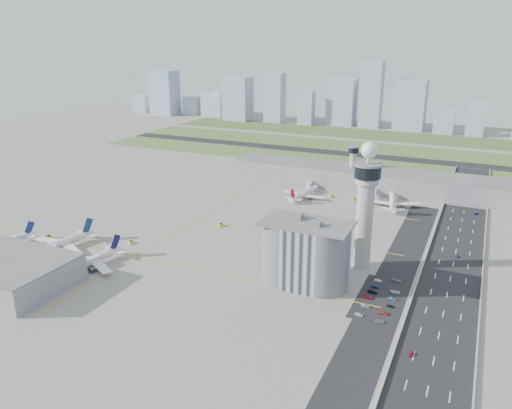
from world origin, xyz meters
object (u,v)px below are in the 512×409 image
at_px(tug_1, 71,252).
at_px(car_lot_7, 384,313).
at_px(car_hw_2, 476,214).
at_px(car_lot_1, 366,306).
at_px(control_tower, 366,201).
at_px(car_hw_0, 412,354).
at_px(tug_2, 131,242).
at_px(car_hw_1, 456,256).
at_px(jet_bridge_far_1, 374,192).
at_px(tug_3, 221,225).
at_px(secondary_tower, 353,163).
at_px(airplane_near_c, 86,258).
at_px(airplane_near_b, 57,240).
at_px(car_lot_10, 395,292).
at_px(car_lot_8, 391,306).
at_px(admin_building, 305,253).
at_px(jet_bridge_near_1, 33,259).
at_px(car_lot_2, 368,297).
at_px(airplane_far_a, 304,190).
at_px(tug_4, 332,196).
at_px(car_lot_0, 359,314).
at_px(airplane_far_b, 393,198).
at_px(car_lot_6, 380,321).
at_px(car_lot_4, 375,286).
at_px(tug_5, 355,199).
at_px(car_lot_11, 397,281).
at_px(car_lot_3, 373,292).
at_px(car_hw_4, 460,187).
at_px(car_lot_9, 392,299).
at_px(jet_bridge_near_2, 77,269).
at_px(jet_bridge_far_0, 310,184).

bearing_deg(tug_1, car_lot_7, -142.46).
bearing_deg(car_hw_2, car_lot_1, -95.79).
height_order(control_tower, car_hw_0, control_tower).
distance_m(tug_2, car_lot_7, 147.00).
height_order(tug_1, car_hw_1, tug_1).
bearing_deg(jet_bridge_far_1, tug_3, -44.84).
distance_m(secondary_tower, airplane_near_c, 220.49).
relative_size(airplane_near_b, car_lot_10, 10.89).
xyz_separation_m(airplane_near_c, car_lot_8, (147.32, 25.71, -5.47)).
relative_size(admin_building, jet_bridge_near_1, 3.00).
xyz_separation_m(control_tower, car_lot_10, (21.21, -22.12, -34.46)).
bearing_deg(jet_bridge_far_1, tug_2, -45.20).
bearing_deg(car_lot_2, car_lot_7, -144.92).
relative_size(airplane_far_a, jet_bridge_far_1, 2.79).
xyz_separation_m(tug_4, car_lot_7, (67.22, -148.98, -0.20)).
distance_m(tug_1, car_lot_1, 158.81).
distance_m(control_tower, car_hw_2, 125.90).
height_order(jet_bridge_far_1, car_lot_0, jet_bridge_far_1).
xyz_separation_m(airplane_far_b, car_lot_8, (24.86, -140.93, -5.59)).
xyz_separation_m(car_lot_6, car_hw_1, (23.61, 81.97, 0.04)).
relative_size(jet_bridge_far_1, car_hw_0, 4.34).
relative_size(jet_bridge_near_1, car_lot_4, 3.63).
distance_m(airplane_far_b, car_hw_1, 87.00).
height_order(jet_bridge_far_1, tug_5, jet_bridge_far_1).
distance_m(admin_building, airplane_far_a, 135.99).
distance_m(car_lot_6, car_lot_11, 39.52).
bearing_deg(car_lot_0, airplane_near_c, 99.67).
bearing_deg(airplane_near_b, tug_1, 101.27).
distance_m(airplane_far_b, car_lot_3, 132.48).
bearing_deg(car_hw_4, car_lot_8, -99.11).
bearing_deg(tug_2, car_hw_2, -131.93).
distance_m(car_lot_0, car_lot_10, 28.47).
distance_m(secondary_tower, car_hw_0, 224.22).
height_order(tug_5, car_lot_6, tug_5).
relative_size(tug_3, car_hw_0, 1.09).
height_order(tug_3, car_lot_11, tug_3).
height_order(tug_3, car_lot_9, tug_3).
distance_m(tug_1, car_lot_0, 157.55).
bearing_deg(car_lot_6, airplane_far_a, 22.08).
bearing_deg(jet_bridge_far_1, car_lot_6, 2.92).
relative_size(car_lot_7, car_hw_1, 1.25).
bearing_deg(control_tower, car_hw_2, 65.49).
relative_size(jet_bridge_far_1, car_hw_4, 4.06).
bearing_deg(jet_bridge_near_2, car_lot_8, -67.28).
bearing_deg(secondary_tower, airplane_far_a, -118.23).
height_order(jet_bridge_far_0, tug_2, jet_bridge_far_0).
distance_m(airplane_far_a, car_lot_6, 170.91).
bearing_deg(car_hw_0, jet_bridge_far_1, 112.01).
bearing_deg(car_hw_1, car_lot_1, -115.89).
xyz_separation_m(jet_bridge_far_0, car_lot_4, (81.70, -144.78, -2.19)).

